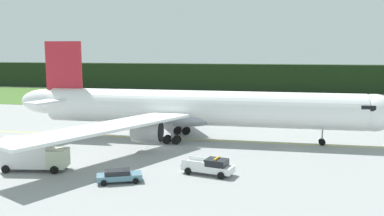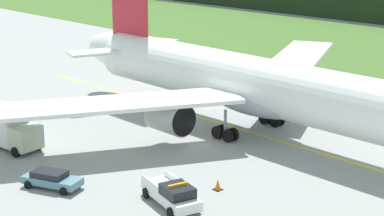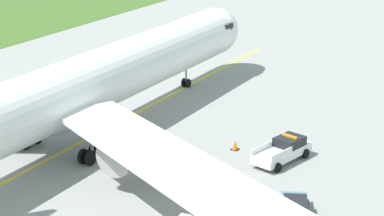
% 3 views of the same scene
% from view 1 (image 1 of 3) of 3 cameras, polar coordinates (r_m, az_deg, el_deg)
% --- Properties ---
extents(ground, '(320.00, 320.00, 0.00)m').
position_cam_1_polar(ground, '(55.53, -4.21, -5.75)').
color(ground, gray).
extents(grass_verge, '(320.00, 40.90, 0.04)m').
position_cam_1_polar(grass_verge, '(110.05, 3.91, 1.20)').
color(grass_verge, '#406428').
rests_on(grass_verge, ground).
extents(distant_tree_line, '(288.00, 6.45, 8.66)m').
position_cam_1_polar(distant_tree_line, '(136.05, 5.48, 4.34)').
color(distant_tree_line, black).
rests_on(distant_tree_line, ground).
extents(taxiway_centerline_main, '(74.36, 1.11, 0.01)m').
position_cam_1_polar(taxiway_centerline_main, '(60.96, 0.96, -4.46)').
color(taxiway_centerline_main, yellow).
rests_on(taxiway_centerline_main, ground).
extents(airliner, '(56.03, 53.34, 14.64)m').
position_cam_1_polar(airliner, '(60.26, 0.18, -0.09)').
color(airliner, white).
rests_on(airliner, ground).
extents(ops_pickup_truck, '(5.90, 3.24, 1.94)m').
position_cam_1_polar(ops_pickup_truck, '(44.23, 2.51, -8.16)').
color(ops_pickup_truck, white).
rests_on(ops_pickup_truck, ground).
extents(catering_truck, '(7.42, 3.58, 3.84)m').
position_cam_1_polar(catering_truck, '(48.69, -21.48, -5.96)').
color(catering_truck, beige).
rests_on(catering_truck, ground).
extents(staff_car, '(4.82, 3.44, 1.30)m').
position_cam_1_polar(staff_car, '(42.42, -10.23, -9.29)').
color(staff_car, slate).
rests_on(staff_car, ground).
extents(apron_cone, '(0.64, 0.64, 0.80)m').
position_cam_1_polar(apron_cone, '(48.49, 3.52, -7.32)').
color(apron_cone, black).
rests_on(apron_cone, ground).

